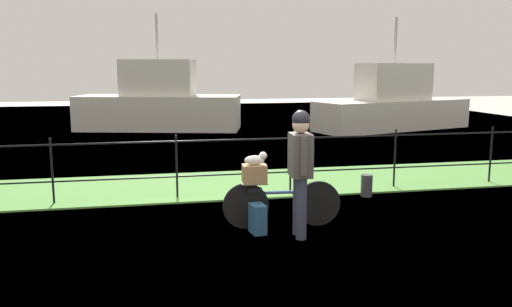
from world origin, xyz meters
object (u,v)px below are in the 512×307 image
terrier_dog (256,159)px  bicycle_main (281,203)px  mooring_bollard (367,186)px  backpack_on_paving (258,219)px  moored_boat_near (159,104)px  moored_boat_mid (393,106)px  wooden_crate (254,174)px  cyclist_person (300,162)px

terrier_dog → bicycle_main: bearing=-4.0°
terrier_dog → mooring_bollard: (2.25, 1.38, -0.79)m
terrier_dog → mooring_bollard: bearing=31.5°
terrier_dog → backpack_on_paving: size_ratio=0.80×
moored_boat_near → moored_boat_mid: size_ratio=0.96×
moored_boat_mid → bicycle_main: bearing=-123.1°
bicycle_main → wooden_crate: bearing=176.0°
cyclist_person → mooring_bollard: 2.69m
bicycle_main → mooring_bollard: (1.90, 1.41, -0.15)m
terrier_dog → cyclist_person: (0.49, -0.49, 0.03)m
wooden_crate → backpack_on_paving: size_ratio=0.82×
bicycle_main → moored_boat_near: (-1.41, 12.21, 0.58)m
terrier_dog → cyclist_person: bearing=-45.0°
bicycle_main → terrier_dog: bearing=176.0°
bicycle_main → wooden_crate: size_ratio=5.09×
moored_boat_near → bicycle_main: bearing=-83.4°
terrier_dog → backpack_on_paving: 0.81m
terrier_dog → mooring_bollard: terrier_dog is taller
mooring_bollard → moored_boat_near: size_ratio=0.06×
mooring_bollard → moored_boat_near: (-3.31, 10.81, 0.73)m
wooden_crate → cyclist_person: size_ratio=0.19×
backpack_on_paving → moored_boat_mid: 13.02m
wooden_crate → terrier_dog: size_ratio=1.03×
terrier_dog → cyclist_person: cyclist_person is taller
terrier_dog → moored_boat_near: bearing=95.0°
backpack_on_paving → mooring_bollard: (2.28, 1.61, -0.01)m
cyclist_person → mooring_bollard: size_ratio=4.39×
terrier_dog → moored_boat_near: moored_boat_near is taller
cyclist_person → moored_boat_mid: 12.95m
cyclist_person → backpack_on_paving: size_ratio=4.21×
moored_boat_near → terrier_dog: bearing=-85.0°
backpack_on_paving → terrier_dog: bearing=165.6°
moored_boat_near → wooden_crate: bearing=-85.1°
moored_boat_near → cyclist_person: bearing=-83.0°
moored_boat_near → moored_boat_mid: 8.46m
cyclist_person → backpack_on_paving: cyclist_person is taller
wooden_crate → cyclist_person: 0.74m
bicycle_main → wooden_crate: (-0.37, 0.03, 0.43)m
bicycle_main → moored_boat_near: 12.31m
mooring_bollard → moored_boat_mid: 10.47m
cyclist_person → moored_boat_mid: (6.76, 11.04, -0.14)m
wooden_crate → moored_boat_mid: (7.27, 10.56, 0.09)m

